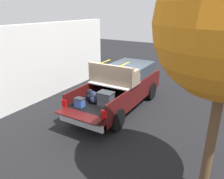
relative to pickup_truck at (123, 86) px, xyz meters
The scene contains 3 objects.
ground_plane 1.04m from the pickup_truck, behind, with size 40.00×40.00×0.00m, color black.
pickup_truck is the anchor object (origin of this frame).
building_facade 4.26m from the pickup_truck, 108.51° to the left, with size 10.37×0.36×3.71m, color white.
Camera 1 is at (-8.11, -4.44, 4.37)m, focal length 34.94 mm.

